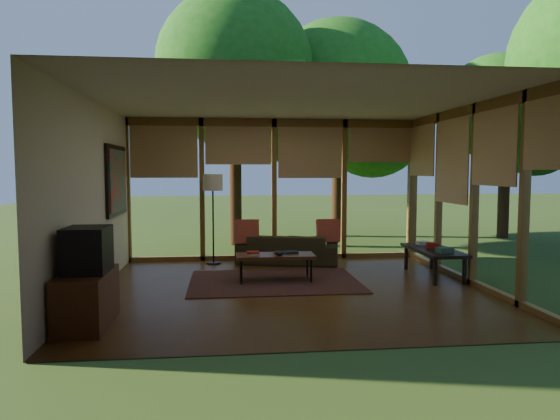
{
  "coord_description": "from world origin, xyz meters",
  "views": [
    {
      "loc": [
        -0.94,
        -7.05,
        1.71
      ],
      "look_at": [
        -0.09,
        0.7,
        1.1
      ],
      "focal_mm": 32.0,
      "sensor_mm": 36.0,
      "label": 1
    }
  ],
  "objects": [
    {
      "name": "ct_book_upper",
      "position": [
        -0.53,
        0.46,
        0.47
      ],
      "size": [
        0.19,
        0.15,
        0.03
      ],
      "primitive_type": "cube",
      "rotation": [
        0.0,
        0.0,
        0.05
      ],
      "color": "maroon",
      "rests_on": "coffee_table"
    },
    {
      "name": "media_cabinet",
      "position": [
        -2.47,
        -1.45,
        0.3
      ],
      "size": [
        0.5,
        1.0,
        0.6
      ],
      "primitive_type": "cube",
      "color": "#542D17",
      "rests_on": "floor"
    },
    {
      "name": "rug",
      "position": [
        -0.2,
        0.5,
        0.01
      ],
      "size": [
        2.59,
        1.83,
        0.01
      ],
      "primitive_type": "cube",
      "color": "brown",
      "rests_on": "floor"
    },
    {
      "name": "pillow_right",
      "position": [
        0.95,
        1.95,
        0.59
      ],
      "size": [
        0.43,
        0.23,
        0.45
      ],
      "primitive_type": "cube",
      "rotation": [
        -0.21,
        0.0,
        0.0
      ],
      "color": "maroon",
      "rests_on": "sofa"
    },
    {
      "name": "ct_book_lower",
      "position": [
        -0.53,
        0.46,
        0.44
      ],
      "size": [
        0.22,
        0.17,
        0.03
      ],
      "primitive_type": "cube",
      "rotation": [
        0.0,
        0.0,
        -0.13
      ],
      "color": "beige",
      "rests_on": "coffee_table"
    },
    {
      "name": "ct_bowl",
      "position": [
        -0.13,
        0.41,
        0.46
      ],
      "size": [
        0.16,
        0.16,
        0.07
      ],
      "primitive_type": "ellipsoid",
      "color": "black",
      "rests_on": "coffee_table"
    },
    {
      "name": "sofa",
      "position": [
        0.2,
        2.0,
        0.27
      ],
      "size": [
        1.96,
        1.12,
        0.54
      ],
      "primitive_type": "imported",
      "rotation": [
        0.0,
        0.0,
        2.91
      ],
      "color": "#322C19",
      "rests_on": "floor"
    },
    {
      "name": "side_console",
      "position": [
        2.4,
        0.6,
        0.41
      ],
      "size": [
        0.6,
        1.4,
        0.46
      ],
      "color": "black",
      "rests_on": "floor"
    },
    {
      "name": "wall_painting",
      "position": [
        -2.71,
        1.4,
        1.55
      ],
      "size": [
        0.06,
        1.35,
        1.15
      ],
      "color": "black",
      "rests_on": "wall_left"
    },
    {
      "name": "floor_lamp",
      "position": [
        -1.16,
        2.11,
        1.41
      ],
      "size": [
        0.36,
        0.36,
        1.65
      ],
      "color": "black",
      "rests_on": "floor"
    },
    {
      "name": "wall_left",
      "position": [
        -2.75,
        0.0,
        1.35
      ],
      "size": [
        0.04,
        5.0,
        2.7
      ],
      "primitive_type": "cube",
      "color": "silver",
      "rests_on": "ground"
    },
    {
      "name": "ct_book_side",
      "position": [
        0.07,
        0.59,
        0.44
      ],
      "size": [
        0.23,
        0.18,
        0.03
      ],
      "primitive_type": "cube",
      "rotation": [
        0.0,
        0.0,
        0.1
      ],
      "color": "black",
      "rests_on": "coffee_table"
    },
    {
      "name": "pillow_left",
      "position": [
        -0.55,
        1.95,
        0.6
      ],
      "size": [
        0.43,
        0.23,
        0.45
      ],
      "primitive_type": "cube",
      "rotation": [
        -0.21,
        0.0,
        0.0
      ],
      "color": "maroon",
      "rests_on": "sofa"
    },
    {
      "name": "tree_ne",
      "position": [
        1.98,
        5.85,
        3.65
      ],
      "size": [
        3.86,
        3.86,
        5.59
      ],
      "color": "#392214",
      "rests_on": "ground"
    },
    {
      "name": "television",
      "position": [
        -2.45,
        -1.45,
        0.85
      ],
      "size": [
        0.45,
        0.55,
        0.5
      ],
      "primitive_type": "cube",
      "color": "black",
      "rests_on": "media_cabinet"
    },
    {
      "name": "console_book_a",
      "position": [
        2.4,
        0.2,
        0.5
      ],
      "size": [
        0.25,
        0.2,
        0.08
      ],
      "primitive_type": "cube",
      "rotation": [
        0.0,
        0.0,
        0.18
      ],
      "color": "#365F4B",
      "rests_on": "side_console"
    },
    {
      "name": "console_book_c",
      "position": [
        2.4,
        1.05,
        0.48
      ],
      "size": [
        0.21,
        0.16,
        0.05
      ],
      "primitive_type": "cube",
      "rotation": [
        0.0,
        0.0,
        0.07
      ],
      "color": "beige",
      "rests_on": "side_console"
    },
    {
      "name": "window_wall_right",
      "position": [
        2.75,
        0.0,
        1.35
      ],
      "size": [
        0.12,
        5.0,
        2.7
      ],
      "primitive_type": "cube",
      "color": "brown",
      "rests_on": "ground"
    },
    {
      "name": "ceiling",
      "position": [
        0.0,
        0.0,
        2.7
      ],
      "size": [
        5.5,
        5.5,
        0.0
      ],
      "primitive_type": "plane",
      "rotation": [
        3.14,
        0.0,
        0.0
      ],
      "color": "silver",
      "rests_on": "ground"
    },
    {
      "name": "tree_nw",
      "position": [
        -0.7,
        4.58,
        4.0
      ],
      "size": [
        3.59,
        3.59,
        5.81
      ],
      "color": "#392214",
      "rests_on": "ground"
    },
    {
      "name": "console_book_b",
      "position": [
        2.4,
        0.65,
        0.5
      ],
      "size": [
        0.23,
        0.2,
        0.09
      ],
      "primitive_type": "cube",
      "rotation": [
        0.0,
        0.0,
        -0.31
      ],
      "color": "maroon",
      "rests_on": "side_console"
    },
    {
      "name": "coffee_table",
      "position": [
        -0.18,
        0.51,
        0.39
      ],
      "size": [
        1.2,
        0.5,
        0.43
      ],
      "color": "#542D17",
      "rests_on": "floor"
    },
    {
      "name": "tree_far",
      "position": [
        5.89,
        4.99,
        3.23
      ],
      "size": [
        2.78,
        2.78,
        4.64
      ],
      "color": "#392214",
      "rests_on": "ground"
    },
    {
      "name": "exterior_lawn",
      "position": [
        8.0,
        8.0,
        -0.01
      ],
      "size": [
        40.0,
        40.0,
        0.0
      ],
      "primitive_type": "plane",
      "color": "#334E1D",
      "rests_on": "ground"
    },
    {
      "name": "wall_front",
      "position": [
        0.0,
        -2.5,
        1.35
      ],
      "size": [
        5.5,
        0.04,
        2.7
      ],
      "primitive_type": "cube",
      "color": "silver",
      "rests_on": "ground"
    },
    {
      "name": "window_wall_back",
      "position": [
        0.0,
        2.5,
        1.35
      ],
      "size": [
        5.5,
        0.12,
        2.7
      ],
      "primitive_type": "cube",
      "color": "brown",
      "rests_on": "ground"
    },
    {
      "name": "floor",
      "position": [
        0.0,
        0.0,
        0.0
      ],
      "size": [
        5.5,
        5.5,
        0.0
      ],
      "primitive_type": "plane",
      "color": "brown",
      "rests_on": "ground"
    }
  ]
}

